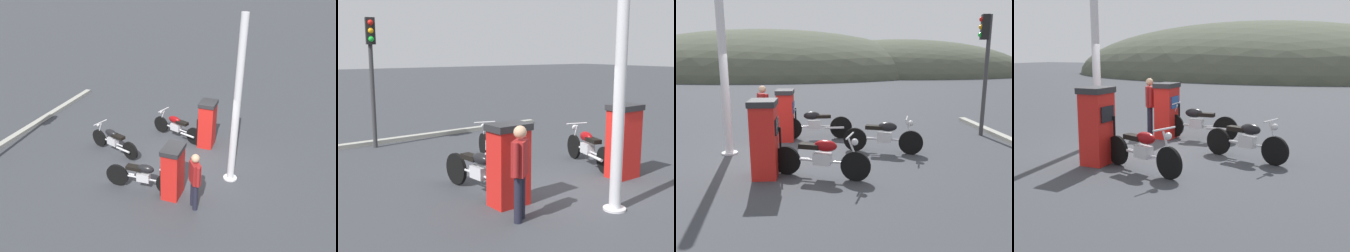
# 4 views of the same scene
# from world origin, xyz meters

# --- Properties ---
(ground_plane) EXTENTS (120.00, 120.00, 0.00)m
(ground_plane) POSITION_xyz_m (0.00, 0.00, 0.00)
(ground_plane) COLOR #383A3F
(fuel_pump_near) EXTENTS (0.59, 0.71, 1.61)m
(fuel_pump_near) POSITION_xyz_m (-0.05, -1.52, 0.82)
(fuel_pump_near) COLOR red
(fuel_pump_near) RESTS_ON ground
(fuel_pump_far) EXTENTS (0.55, 0.76, 1.49)m
(fuel_pump_far) POSITION_xyz_m (-0.05, 1.52, 0.76)
(fuel_pump_far) COLOR red
(fuel_pump_far) RESTS_ON ground
(motorcycle_near_pump) EXTENTS (2.04, 0.83, 0.94)m
(motorcycle_near_pump) POSITION_xyz_m (1.11, -1.63, 0.46)
(motorcycle_near_pump) COLOR black
(motorcycle_near_pump) RESTS_ON ground
(motorcycle_far_pump) EXTENTS (2.15, 0.56, 0.97)m
(motorcycle_far_pump) POSITION_xyz_m (0.79, 1.64, 0.46)
(motorcycle_far_pump) COLOR black
(motorcycle_far_pump) RESTS_ON ground
(motorcycle_extra) EXTENTS (2.00, 0.78, 0.94)m
(motorcycle_extra) POSITION_xyz_m (2.63, 0.15, 0.45)
(motorcycle_extra) COLOR black
(motorcycle_extra) RESTS_ON ground
(attendant_person) EXTENTS (0.42, 0.51, 1.58)m
(attendant_person) POSITION_xyz_m (-0.75, 1.79, 0.90)
(attendant_person) COLOR #1E1E2D
(attendant_person) RESTS_ON ground
(roadside_traffic_light) EXTENTS (0.39, 0.27, 3.63)m
(roadside_traffic_light) POSITION_xyz_m (5.87, 1.99, 2.48)
(roadside_traffic_light) COLOR #38383A
(roadside_traffic_light) RESTS_ON ground
(canopy_support_pole) EXTENTS (0.40, 0.40, 4.70)m
(canopy_support_pole) POSITION_xyz_m (-1.31, 0.15, 2.27)
(canopy_support_pole) COLOR silver
(canopy_support_pole) RESTS_ON ground
(distant_hill_main) EXTENTS (30.34, 16.86, 8.17)m
(distant_hill_main) POSITION_xyz_m (8.97, 32.68, 0.00)
(distant_hill_main) COLOR #4C5142
(distant_hill_main) RESTS_ON ground
(distant_hill_secondary) EXTENTS (39.26, 27.29, 10.46)m
(distant_hill_secondary) POSITION_xyz_m (-6.87, 33.57, 0.00)
(distant_hill_secondary) COLOR #4C5142
(distant_hill_secondary) RESTS_ON ground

